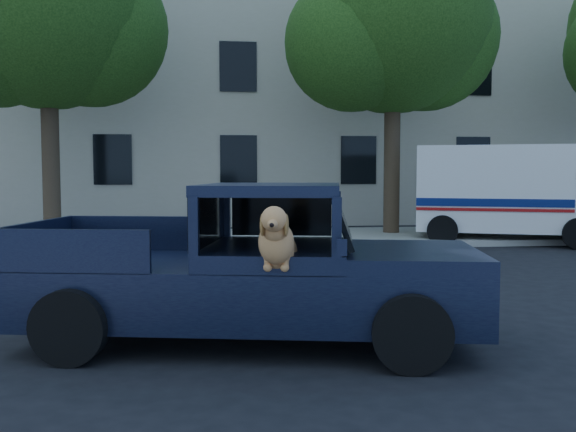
% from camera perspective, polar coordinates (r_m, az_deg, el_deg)
% --- Properties ---
extents(ground, '(120.00, 120.00, 0.00)m').
position_cam_1_polar(ground, '(7.72, -6.77, -9.73)').
color(ground, black).
rests_on(ground, ground).
extents(far_sidewalk, '(60.00, 4.00, 0.15)m').
position_cam_1_polar(far_sidewalk, '(16.80, -7.05, -2.03)').
color(far_sidewalk, gray).
rests_on(far_sidewalk, ground).
extents(lane_stripes, '(21.60, 0.14, 0.01)m').
position_cam_1_polar(lane_stripes, '(11.25, 3.36, -5.34)').
color(lane_stripes, silver).
rests_on(lane_stripes, ground).
extents(street_tree_left, '(6.00, 5.20, 8.60)m').
position_cam_1_polar(street_tree_left, '(17.99, -20.50, 16.21)').
color(street_tree_left, '#332619').
rests_on(street_tree_left, ground).
extents(street_tree_mid, '(6.00, 5.20, 8.60)m').
position_cam_1_polar(street_tree_mid, '(18.28, 9.43, 16.21)').
color(street_tree_mid, '#332619').
rests_on(street_tree_mid, ground).
extents(building_main, '(26.00, 6.00, 9.00)m').
position_cam_1_polar(building_main, '(24.35, -0.02, 10.30)').
color(building_main, '#BCB19B').
rests_on(building_main, ground).
extents(pickup_truck, '(5.01, 2.87, 1.70)m').
position_cam_1_polar(pickup_truck, '(6.87, -4.00, -6.54)').
color(pickup_truck, black).
rests_on(pickup_truck, ground).
extents(mail_truck, '(4.95, 3.64, 2.47)m').
position_cam_1_polar(mail_truck, '(17.25, 18.65, 1.29)').
color(mail_truck, silver).
rests_on(mail_truck, ground).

